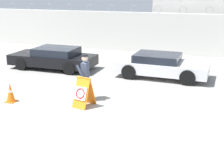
# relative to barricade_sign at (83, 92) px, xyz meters

# --- Properties ---
(ground_plane) EXTENTS (90.00, 90.00, 0.00)m
(ground_plane) POSITION_rel_barricade_sign_xyz_m (0.51, -0.66, -0.55)
(ground_plane) COLOR gray
(perimeter_wall) EXTENTS (36.00, 0.30, 3.13)m
(perimeter_wall) POSITION_rel_barricade_sign_xyz_m (0.51, 10.49, 0.80)
(perimeter_wall) COLOR silver
(perimeter_wall) RESTS_ON ground_plane
(building_block) EXTENTS (8.26, 5.40, 4.56)m
(building_block) POSITION_rel_barricade_sign_xyz_m (3.96, 14.66, 1.73)
(building_block) COLOR silver
(building_block) RESTS_ON ground_plane
(barricade_sign) EXTENTS (0.71, 0.86, 1.11)m
(barricade_sign) POSITION_rel_barricade_sign_xyz_m (0.00, 0.00, 0.00)
(barricade_sign) COLOR orange
(barricade_sign) RESTS_ON ground_plane
(security_guard) EXTENTS (0.38, 0.66, 1.80)m
(security_guard) POSITION_rel_barricade_sign_xyz_m (-0.21, 0.65, 0.46)
(security_guard) COLOR black
(security_guard) RESTS_ON ground_plane
(traffic_cone_near) EXTENTS (0.37, 0.37, 0.74)m
(traffic_cone_near) POSITION_rel_barricade_sign_xyz_m (-2.83, -0.50, -0.18)
(traffic_cone_near) COLOR orange
(traffic_cone_near) RESTS_ON ground_plane
(parked_car_front_coupe) EXTENTS (4.58, 2.00, 1.15)m
(parked_car_front_coupe) POSITION_rel_barricade_sign_xyz_m (-3.87, 4.59, 0.04)
(parked_car_front_coupe) COLOR black
(parked_car_front_coupe) RESTS_ON ground_plane
(parked_car_rear_sedan) EXTENTS (4.46, 2.08, 1.15)m
(parked_car_rear_sedan) POSITION_rel_barricade_sign_xyz_m (1.90, 4.83, 0.05)
(parked_car_rear_sedan) COLOR black
(parked_car_rear_sedan) RESTS_ON ground_plane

